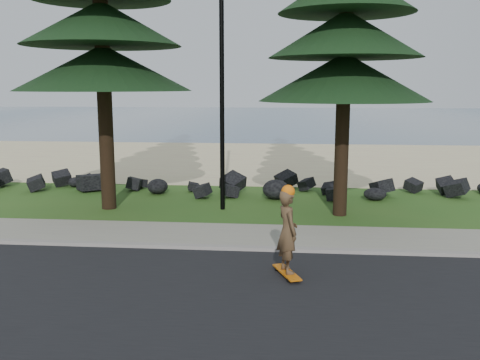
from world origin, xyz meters
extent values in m
plane|color=#2B591B|center=(0.00, 0.00, 0.00)|extent=(160.00, 160.00, 0.00)
cube|color=black|center=(0.00, -4.50, 0.01)|extent=(160.00, 7.00, 0.02)
cube|color=gray|center=(0.00, -0.90, 0.05)|extent=(160.00, 0.20, 0.10)
cube|color=gray|center=(0.00, 0.20, 0.04)|extent=(160.00, 2.00, 0.08)
cube|color=#D0B38A|center=(0.00, 14.50, 0.01)|extent=(160.00, 15.00, 0.01)
cube|color=#3F5B78|center=(0.00, 51.00, 0.00)|extent=(160.00, 58.00, 0.01)
cylinder|color=black|center=(3.50, 2.80, 6.00)|extent=(0.40, 0.40, 12.00)
cylinder|color=black|center=(0.00, 3.20, 4.00)|extent=(0.14, 0.14, 8.00)
cube|color=#CA620B|center=(2.00, -2.52, 0.10)|extent=(0.59, 1.00, 0.03)
imported|color=brown|center=(2.00, -2.52, 0.93)|extent=(0.59, 0.70, 1.64)
sphere|color=orange|center=(2.00, -2.52, 1.72)|extent=(0.26, 0.26, 0.26)
camera|label=1|loc=(2.01, -12.62, 3.73)|focal=40.00mm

